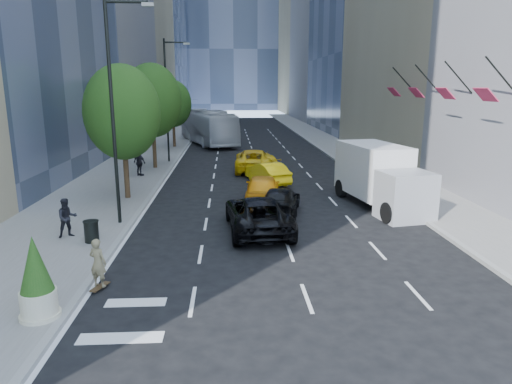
{
  "coord_description": "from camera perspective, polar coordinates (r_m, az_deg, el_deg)",
  "views": [
    {
      "loc": [
        -1.31,
        -16.83,
        6.36
      ],
      "look_at": [
        -0.13,
        3.69,
        1.6
      ],
      "focal_mm": 32.0,
      "sensor_mm": 36.0,
      "label": 1
    }
  ],
  "objects": [
    {
      "name": "lamp_near",
      "position": [
        21.43,
        -17.15,
        11.01
      ],
      "size": [
        2.13,
        0.22,
        10.0
      ],
      "color": "black",
      "rests_on": "sidewalk_left"
    },
    {
      "name": "facade_flags",
      "position": [
        29.37,
        21.18,
        11.84
      ],
      "size": [
        1.85,
        13.3,
        2.05
      ],
      "color": "black",
      "rests_on": "ground"
    },
    {
      "name": "black_sedan_lincoln",
      "position": [
        20.45,
        0.24,
        -2.75
      ],
      "size": [
        3.06,
        5.9,
        1.59
      ],
      "primitive_type": "imported",
      "rotation": [
        0.0,
        0.0,
        3.22
      ],
      "color": "black",
      "rests_on": "ground"
    },
    {
      "name": "taxi_c",
      "position": [
        35.31,
        -0.32,
        4.02
      ],
      "size": [
        3.0,
        6.06,
        1.65
      ],
      "primitive_type": "imported",
      "rotation": [
        0.0,
        0.0,
        3.1
      ],
      "color": "#DEAE0B",
      "rests_on": "ground"
    },
    {
      "name": "tree_mid",
      "position": [
        36.33,
        -12.87,
        11.07
      ],
      "size": [
        4.5,
        4.5,
        7.99
      ],
      "color": "black",
      "rests_on": "sidewalk_left"
    },
    {
      "name": "taxi_d",
      "position": [
        35.25,
        1.18,
        3.69
      ],
      "size": [
        2.28,
        4.56,
        1.27
      ],
      "primitive_type": "imported",
      "rotation": [
        0.0,
        0.0,
        3.26
      ],
      "color": "yellow",
      "rests_on": "ground"
    },
    {
      "name": "lamp_far",
      "position": [
        39.16,
        -10.9,
        12.0
      ],
      "size": [
        2.13,
        0.22,
        10.0
      ],
      "color": "black",
      "rests_on": "sidewalk_left"
    },
    {
      "name": "taxi_b",
      "position": [
        30.64,
        1.46,
        2.41
      ],
      "size": [
        2.94,
        4.59,
        1.43
      ],
      "primitive_type": "imported",
      "rotation": [
        0.0,
        0.0,
        3.5
      ],
      "color": "yellow",
      "rests_on": "ground"
    },
    {
      "name": "tree_far",
      "position": [
        49.22,
        -10.36,
        10.8
      ],
      "size": [
        3.9,
        3.9,
        6.92
      ],
      "color": "black",
      "rests_on": "sidewalk_left"
    },
    {
      "name": "tower_right_far",
      "position": [
        118.65,
        8.71,
        21.93
      ],
      "size": [
        20.0,
        24.0,
        50.0
      ],
      "primitive_type": "cube",
      "color": "gray",
      "rests_on": "ground"
    },
    {
      "name": "tree_near",
      "position": [
        26.53,
        -16.36,
        9.52
      ],
      "size": [
        4.2,
        4.2,
        7.46
      ],
      "color": "black",
      "rests_on": "sidewalk_left"
    },
    {
      "name": "city_bus",
      "position": [
        52.53,
        -6.04,
        8.09
      ],
      "size": [
        7.21,
        13.94,
        3.79
      ],
      "primitive_type": "imported",
      "rotation": [
        0.0,
        0.0,
        0.31
      ],
      "color": "silver",
      "rests_on": "ground"
    },
    {
      "name": "skateboarder",
      "position": [
        15.49,
        -19.13,
        -8.74
      ],
      "size": [
        0.68,
        0.57,
        1.6
      ],
      "primitive_type": "imported",
      "rotation": [
        0.0,
        0.0,
        2.77
      ],
      "color": "#756949",
      "rests_on": "ground"
    },
    {
      "name": "planter_shrub",
      "position": [
        13.92,
        -25.76,
        -9.78
      ],
      "size": [
        0.98,
        0.98,
        2.35
      ],
      "color": "beige",
      "rests_on": "sidewalk_left"
    },
    {
      "name": "sidewalk_right",
      "position": [
        48.58,
        10.24,
        5.39
      ],
      "size": [
        4.0,
        120.0,
        0.15
      ],
      "primitive_type": "cube",
      "color": "slate",
      "rests_on": "ground"
    },
    {
      "name": "box_truck",
      "position": [
        25.34,
        15.27,
        1.91
      ],
      "size": [
        3.61,
        7.2,
        3.29
      ],
      "rotation": [
        0.0,
        0.0,
        0.17
      ],
      "color": "silver",
      "rests_on": "ground"
    },
    {
      "name": "pedestrian_b",
      "position": [
        33.51,
        -14.35,
        3.58
      ],
      "size": [
        1.16,
        1.03,
        1.88
      ],
      "primitive_type": "imported",
      "rotation": [
        0.0,
        0.0,
        2.5
      ],
      "color": "black",
      "rests_on": "sidewalk_left"
    },
    {
      "name": "black_sedan_mercedes",
      "position": [
        23.24,
        3.0,
        -1.14
      ],
      "size": [
        2.79,
        4.94,
        1.35
      ],
      "primitive_type": "imported",
      "rotation": [
        0.0,
        0.0,
        2.94
      ],
      "color": "black",
      "rests_on": "ground"
    },
    {
      "name": "ground",
      "position": [
        18.04,
        1.08,
        -7.61
      ],
      "size": [
        160.0,
        160.0,
        0.0
      ],
      "primitive_type": "plane",
      "color": "black",
      "rests_on": "ground"
    },
    {
      "name": "sidewalk_left",
      "position": [
        47.87,
        -12.57,
        5.18
      ],
      "size": [
        6.0,
        120.0,
        0.15
      ],
      "primitive_type": "cube",
      "color": "slate",
      "rests_on": "ground"
    },
    {
      "name": "pedestrian_a",
      "position": [
        20.75,
        -22.55,
        -3.0
      ],
      "size": [
        1.02,
        0.95,
        1.67
      ],
      "primitive_type": "imported",
      "rotation": [
        0.0,
        0.0,
        0.52
      ],
      "color": "black",
      "rests_on": "sidewalk_left"
    },
    {
      "name": "taxi_a",
      "position": [
        25.56,
        0.84,
        0.48
      ],
      "size": [
        2.31,
        4.85,
        1.6
      ],
      "primitive_type": "imported",
      "rotation": [
        0.0,
        0.0,
        3.05
      ],
      "color": "#FD9D0D",
      "rests_on": "ground"
    },
    {
      "name": "traffic_signal",
      "position": [
        57.1,
        -8.56,
        10.76
      ],
      "size": [
        2.48,
        0.53,
        5.2
      ],
      "color": "black",
      "rests_on": "sidewalk_left"
    },
    {
      "name": "trash_can",
      "position": [
        19.85,
        -19.88,
        -4.7
      ],
      "size": [
        0.57,
        0.57,
        0.86
      ],
      "primitive_type": "cylinder",
      "color": "black",
      "rests_on": "sidewalk_left"
    }
  ]
}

